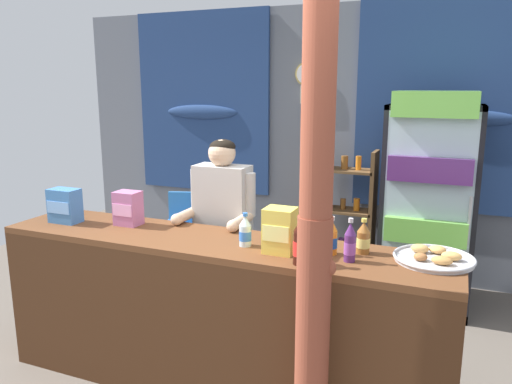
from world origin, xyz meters
TOP-DOWN VIEW (x-y plane):
  - ground_plane at (0.00, 1.14)m, footprint 7.55×7.55m
  - back_wall_curtained at (0.01, 2.89)m, footprint 5.63×0.22m
  - stall_counter at (-0.03, 0.37)m, footprint 2.85×0.56m
  - timber_post at (0.71, 0.06)m, footprint 0.19×0.17m
  - drink_fridge at (1.10, 2.27)m, footprint 0.76×0.71m
  - bottle_shelf_rack at (0.37, 2.55)m, footprint 0.48×0.28m
  - plastic_lawn_chair at (-1.15, 2.05)m, footprint 0.56×0.56m
  - shopkeeper at (-0.21, 0.95)m, footprint 0.50×0.42m
  - soda_bottle_cola at (0.58, 0.30)m, footprint 0.10×0.10m
  - soda_bottle_water at (0.18, 0.46)m, footprint 0.07×0.07m
  - soda_bottle_orange_soda at (0.69, 0.51)m, footprint 0.06×0.06m
  - soda_bottle_iced_tea at (0.85, 0.59)m, footprint 0.07×0.07m
  - soda_bottle_grape_soda at (0.81, 0.43)m, footprint 0.06×0.06m
  - snack_box_wafer at (-0.73, 0.57)m, footprint 0.17×0.13m
  - snack_box_biscuit at (-1.16, 0.46)m, footprint 0.21×0.13m
  - snack_box_instant_noodle at (0.41, 0.43)m, footprint 0.17×0.15m
  - pastry_tray at (1.23, 0.61)m, footprint 0.43×0.43m

SIDE VIEW (x-z plane):
  - ground_plane at x=0.00m, z-range 0.00..0.00m
  - plastic_lawn_chair at x=-1.15m, z-range 0.06..0.92m
  - stall_counter at x=-0.03m, z-range 0.11..1.10m
  - bottle_shelf_rack at x=0.37m, z-range 0.03..1.34m
  - shopkeeper at x=-0.21m, z-range 0.20..1.75m
  - pastry_tray at x=1.23m, z-range 0.98..1.05m
  - drink_fridge at x=1.10m, z-range 0.10..1.97m
  - soda_bottle_water at x=0.18m, z-range 0.98..1.18m
  - soda_bottle_iced_tea at x=0.85m, z-range 0.98..1.18m
  - soda_bottle_orange_soda at x=0.69m, z-range 0.98..1.19m
  - soda_bottle_grape_soda at x=0.81m, z-range 0.97..1.21m
  - snack_box_wafer at x=-0.73m, z-range 0.99..1.22m
  - snack_box_biscuit at x=-1.16m, z-range 0.99..1.23m
  - soda_bottle_cola at x=0.58m, z-range 0.97..1.26m
  - snack_box_instant_noodle at x=0.41m, z-range 0.99..1.25m
  - timber_post at x=0.71m, z-range -0.06..2.59m
  - back_wall_curtained at x=0.01m, z-range 0.05..2.75m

